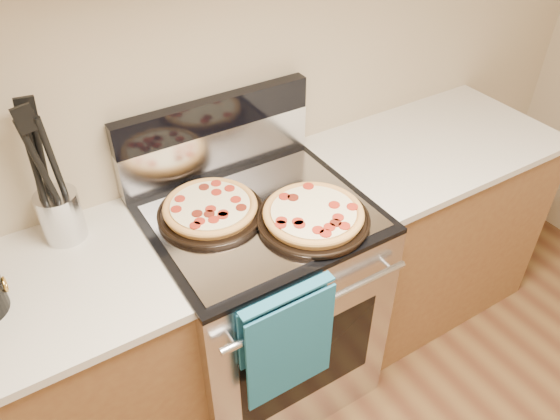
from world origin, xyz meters
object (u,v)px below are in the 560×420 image
utensil_crock (61,216)px  pepperoni_pizza_front (313,216)px  range_body (262,304)px  pepperoni_pizza_back (210,209)px

utensil_crock → pepperoni_pizza_front: bearing=-28.1°
range_body → pepperoni_pizza_back: size_ratio=2.49×
pepperoni_pizza_back → pepperoni_pizza_front: size_ratio=0.95×
pepperoni_pizza_front → utensil_crock: size_ratio=2.24×
pepperoni_pizza_back → utensil_crock: size_ratio=2.12×
pepperoni_pizza_back → pepperoni_pizza_front: (0.28, -0.22, 0.00)m
pepperoni_pizza_back → utensil_crock: (-0.45, 0.17, 0.04)m
pepperoni_pizza_back → pepperoni_pizza_front: pepperoni_pizza_front is taller
pepperoni_pizza_back → utensil_crock: utensil_crock is taller
range_body → utensil_crock: utensil_crock is taller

